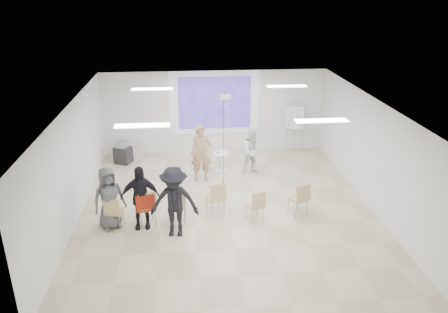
{
  "coord_description": "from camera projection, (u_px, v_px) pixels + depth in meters",
  "views": [
    {
      "loc": [
        -1.05,
        -10.69,
        5.89
      ],
      "look_at": [
        0.0,
        0.8,
        1.25
      ],
      "focal_mm": 35.0,
      "sensor_mm": 36.0,
      "label": 1
    }
  ],
  "objects": [
    {
      "name": "audience_mid",
      "position": [
        174.0,
        197.0,
        10.54
      ],
      "size": [
        1.41,
        0.88,
        2.07
      ],
      "primitive_type": "imported",
      "rotation": [
        0.0,
        0.0,
        -0.11
      ],
      "color": "black",
      "rests_on": "floor"
    },
    {
      "name": "wall_back",
      "position": [
        215.0,
        112.0,
        15.81
      ],
      "size": [
        8.0,
        0.1,
        3.0
      ],
      "primitive_type": "cube",
      "color": "silver",
      "rests_on": "floor"
    },
    {
      "name": "chair_left_mid",
      "position": [
        147.0,
        205.0,
        11.12
      ],
      "size": [
        0.58,
        0.6,
        0.99
      ],
      "rotation": [
        0.0,
        0.0,
        0.27
      ],
      "color": "tan",
      "rests_on": "floor"
    },
    {
      "name": "flipchart_easel",
      "position": [
        295.0,
        117.0,
        15.84
      ],
      "size": [
        0.72,
        0.57,
        1.77
      ],
      "rotation": [
        0.0,
        0.0,
        -0.38
      ],
      "color": "gray",
      "rests_on": "floor"
    },
    {
      "name": "projection_halo",
      "position": [
        215.0,
        103.0,
        15.62
      ],
      "size": [
        3.2,
        0.01,
        2.3
      ],
      "primitive_type": "cube",
      "color": "silver",
      "rests_on": "wall_back"
    },
    {
      "name": "player_left",
      "position": [
        201.0,
        150.0,
        13.54
      ],
      "size": [
        0.78,
        0.55,
        2.06
      ],
      "primitive_type": "imported",
      "rotation": [
        0.0,
        0.0,
        0.05
      ],
      "color": "tan",
      "rests_on": "floor"
    },
    {
      "name": "chair_far_left",
      "position": [
        114.0,
        211.0,
        11.01
      ],
      "size": [
        0.47,
        0.5,
        0.87
      ],
      "rotation": [
        0.0,
        0.0,
        -0.16
      ],
      "color": "tan",
      "rests_on": "floor"
    },
    {
      "name": "controller_right",
      "position": [
        247.0,
        137.0,
        14.23
      ],
      "size": [
        0.06,
        0.12,
        0.04
      ],
      "primitive_type": "cube",
      "rotation": [
        0.0,
        0.0,
        0.24
      ],
      "color": "silver",
      "rests_on": "player_right"
    },
    {
      "name": "red_jacket",
      "position": [
        145.0,
        203.0,
        10.94
      ],
      "size": [
        0.48,
        0.23,
        0.44
      ],
      "primitive_type": "cube",
      "rotation": [
        0.0,
        0.0,
        0.27
      ],
      "color": "#A12613",
      "rests_on": "chair_left_mid"
    },
    {
      "name": "player_right",
      "position": [
        253.0,
        148.0,
        14.13
      ],
      "size": [
        0.96,
        0.84,
        1.72
      ],
      "primitive_type": "imported",
      "rotation": [
        0.0,
        0.0,
        0.24
      ],
      "color": "white",
      "rests_on": "floor"
    },
    {
      "name": "ceiling",
      "position": [
        227.0,
        102.0,
        11.03
      ],
      "size": [
        8.0,
        9.0,
        0.1
      ],
      "primitive_type": "cube",
      "color": "white",
      "rests_on": "wall_back"
    },
    {
      "name": "fluor_panel_nw",
      "position": [
        152.0,
        89.0,
        12.74
      ],
      "size": [
        1.2,
        0.3,
        0.02
      ],
      "primitive_type": "cube",
      "color": "white",
      "rests_on": "ceiling"
    },
    {
      "name": "audience_outer",
      "position": [
        109.0,
        195.0,
        10.92
      ],
      "size": [
        1.08,
        0.95,
        1.85
      ],
      "primitive_type": "imported",
      "rotation": [
        0.0,
        0.0,
        0.49
      ],
      "color": "#505155",
      "rests_on": "floor"
    },
    {
      "name": "chair_right_inner",
      "position": [
        256.0,
        204.0,
        11.35
      ],
      "size": [
        0.53,
        0.55,
        0.86
      ],
      "rotation": [
        0.0,
        0.0,
        0.37
      ],
      "color": "tan",
      "rests_on": "floor"
    },
    {
      "name": "chair_right_far",
      "position": [
        300.0,
        197.0,
        11.58
      ],
      "size": [
        0.59,
        0.61,
        0.95
      ],
      "rotation": [
        0.0,
        0.0,
        0.39
      ],
      "color": "tan",
      "rests_on": "floor"
    },
    {
      "name": "ceiling_projector",
      "position": [
        225.0,
        101.0,
        12.55
      ],
      "size": [
        0.3,
        0.25,
        3.0
      ],
      "color": "white",
      "rests_on": "ceiling"
    },
    {
      "name": "projection_image",
      "position": [
        215.0,
        103.0,
        15.6
      ],
      "size": [
        2.6,
        0.01,
        1.9
      ],
      "primitive_type": "cube",
      "color": "#4230A4",
      "rests_on": "wall_back"
    },
    {
      "name": "fluor_panel_ne",
      "position": [
        287.0,
        86.0,
        13.07
      ],
      "size": [
        1.2,
        0.3,
        0.02
      ],
      "primitive_type": "cube",
      "color": "white",
      "rests_on": "ceiling"
    },
    {
      "name": "fluor_panel_sw",
      "position": [
        142.0,
        126.0,
        9.5
      ],
      "size": [
        1.2,
        0.3,
        0.02
      ],
      "primitive_type": "cube",
      "color": "white",
      "rests_on": "ceiling"
    },
    {
      "name": "laptop",
      "position": [
        178.0,
        204.0,
        11.4
      ],
      "size": [
        0.35,
        0.26,
        0.03
      ],
      "primitive_type": "imported",
      "rotation": [
        0.0,
        0.0,
        3.1
      ],
      "color": "black",
      "rests_on": "chair_left_inner"
    },
    {
      "name": "audience_left",
      "position": [
        140.0,
        193.0,
        10.92
      ],
      "size": [
        1.14,
        0.71,
        1.93
      ],
      "primitive_type": "imported",
      "rotation": [
        0.0,
        0.0,
        0.03
      ],
      "color": "black",
      "rests_on": "floor"
    },
    {
      "name": "wall_right",
      "position": [
        374.0,
        154.0,
        11.95
      ],
      "size": [
        0.1,
        9.0,
        3.0
      ],
      "primitive_type": "cube",
      "color": "silver",
      "rests_on": "floor"
    },
    {
      "name": "wall_left",
      "position": [
        71.0,
        164.0,
        11.26
      ],
      "size": [
        0.1,
        9.0,
        3.0
      ],
      "primitive_type": "cube",
      "color": "silver",
      "rests_on": "floor"
    },
    {
      "name": "chair_center",
      "position": [
        216.0,
        196.0,
        11.64
      ],
      "size": [
        0.56,
        0.59,
        0.95
      ],
      "rotation": [
        0.0,
        0.0,
        0.3
      ],
      "color": "tan",
      "rests_on": "floor"
    },
    {
      "name": "controller_left",
      "position": [
        206.0,
        137.0,
        13.67
      ],
      "size": [
        0.05,
        0.13,
        0.04
      ],
      "primitive_type": "cube",
      "rotation": [
        0.0,
        0.0,
        0.05
      ],
      "color": "silver",
      "rests_on": "player_left"
    },
    {
      "name": "floor",
      "position": [
        227.0,
        210.0,
        12.18
      ],
      "size": [
        8.0,
        9.0,
        0.1
      ],
      "primitive_type": "cube",
      "color": "beige",
      "rests_on": "ground"
    },
    {
      "name": "chair_left_inner",
      "position": [
        178.0,
        204.0,
        11.28
      ],
      "size": [
        0.45,
        0.48,
        0.93
      ],
      "rotation": [
        0.0,
        0.0,
        -0.04
      ],
      "color": "tan",
      "rests_on": "floor"
    },
    {
      "name": "av_cart",
      "position": [
        123.0,
        153.0,
        15.1
      ],
      "size": [
        0.67,
        0.62,
        0.81
      ],
      "rotation": [
        0.0,
        0.0,
        -0.42
      ],
      "color": "black",
      "rests_on": "floor"
    },
    {
      "name": "pedestal_table",
      "position": [
        221.0,
        161.0,
        14.44
      ],
      "size": [
        0.72,
        0.72,
        0.67
      ],
      "rotation": [
        0.0,
        0.0,
        0.43
      ],
      "color": "white",
      "rests_on": "floor"
    },
    {
      "name": "fluor_panel_se",
      "position": [
        321.0,
        121.0,
        9.84
      ],
      "size": [
        1.2,
        0.3,
        0.02
      ],
      "primitive_type": "cube",
      "color": "white",
      "rests_on": "ceiling"
    }
  ]
}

